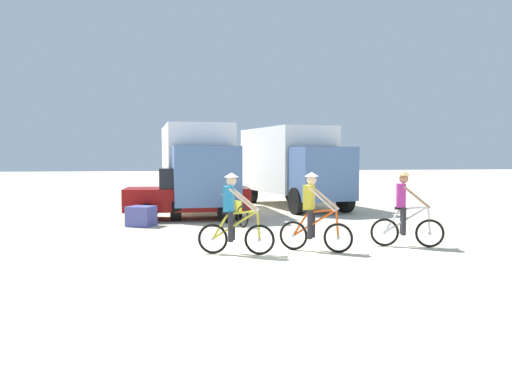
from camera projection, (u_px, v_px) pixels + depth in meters
ground_plane at (263, 248)px, 12.51m from camera, size 120.00×120.00×0.00m
box_truck_avon_van at (197, 163)px, 20.44m from camera, size 2.75×6.87×3.35m
box_truck_white_box at (292, 163)px, 22.33m from camera, size 3.59×7.07×3.35m
sedan_parked at (189, 194)px, 18.09m from camera, size 4.28×1.95×1.76m
cyclist_orange_shirt at (233, 217)px, 11.68m from camera, size 1.68×0.66×1.82m
cyclist_cowboy_hat at (313, 215)px, 12.05m from camera, size 1.53×0.93×1.82m
cyclist_near_camera at (405, 212)px, 12.64m from camera, size 1.66×0.71×1.82m
bicycle_spare at (235, 213)px, 16.47m from camera, size 0.73×1.64×0.97m
supply_crate at (141, 216)px, 16.33m from camera, size 0.99×0.96×0.62m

